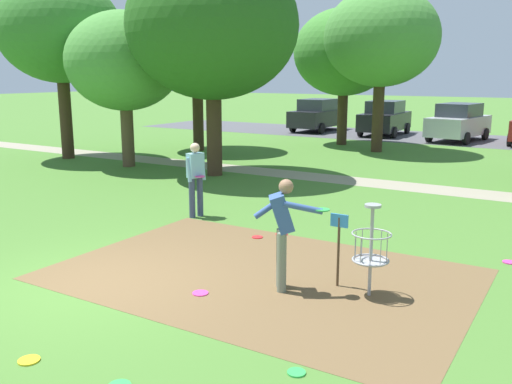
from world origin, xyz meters
The scene contains 22 objects.
ground_plane centered at (0.00, 0.00, 0.00)m, with size 160.00×160.00×0.00m, color #47752D.
dirt_tee_pad centered at (2.02, 1.78, 0.00)m, with size 6.62×4.50×0.01m, color brown.
disc_golf_basket centered at (3.78, 1.87, 0.75)m, with size 0.98×0.58×1.39m.
player_foreground_watching centered at (-1.18, 4.24, 0.97)m, with size 0.44×0.50×1.71m.
player_throwing centered at (2.62, 1.41, 0.99)m, with size 1.15×0.54×1.71m.
frisbee_near_basket centered at (5.42, 4.53, 0.01)m, with size 0.23×0.23×0.02m, color #E53D99.
frisbee_by_tee centered at (1.18, -2.01, 0.01)m, with size 0.25×0.25×0.02m, color gold.
frisbee_far_left centered at (0.89, 3.53, 0.01)m, with size 0.22×0.22×0.02m, color red.
frisbee_far_right centered at (3.92, -0.65, 0.01)m, with size 0.21×0.21×0.02m, color green.
frisbee_scattered_a centered at (1.66, 0.60, 0.01)m, with size 0.24×0.24×0.02m, color #E53D99.
frisbee_scattered_b centered at (1.20, 3.98, 0.01)m, with size 0.25×0.25×0.02m, color red.
tree_near_left centered at (-7.63, 8.73, 3.65)m, with size 3.99×3.99×5.37m.
tree_mid_center centered at (-3.96, 8.87, 4.68)m, with size 5.35×5.35×6.97m.
tree_mid_right centered at (-1.35, 17.02, 4.68)m, with size 4.71×4.71×6.70m.
tree_far_left centered at (-11.04, 8.93, 4.82)m, with size 4.61×4.61×6.81m.
tree_far_center centered at (-3.58, 18.54, 4.19)m, with size 4.61×4.61×6.17m.
tree_far_right centered at (-8.06, 13.42, 4.19)m, with size 4.47×4.47×6.12m.
parking_lot_strip centered at (0.00, 23.57, 0.00)m, with size 36.00×6.00×0.01m, color #4C4C51.
parked_car_leftmost centered at (-7.24, 23.69, 0.92)m, with size 2.04×4.23×1.84m.
parked_car_center_left centered at (-3.21, 23.60, 0.92)m, with size 2.08×4.25×1.84m.
parked_car_center_right centered at (0.78, 22.80, 0.92)m, with size 2.46×4.43×1.84m.
gravel_path centered at (0.00, 10.25, 0.00)m, with size 40.00×1.33×0.00m, color gray.
Camera 1 is at (6.41, -5.60, 3.21)m, focal length 38.77 mm.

